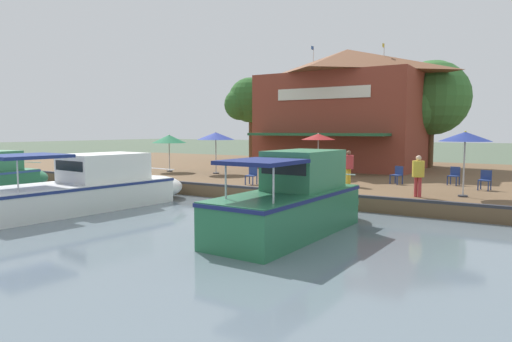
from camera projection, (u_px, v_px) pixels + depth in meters
name	position (u px, v px, depth m)	size (l,w,h in m)	color
ground_plane	(277.00, 205.00, 19.12)	(220.00, 220.00, 0.00)	#4C5B47
quay_deck	(362.00, 176.00, 28.45)	(22.00, 56.00, 0.60)	brown
quay_edge_fender	(278.00, 190.00, 19.15)	(0.20, 50.40, 0.10)	#2D2D33
waterfront_restaurant	(346.00, 108.00, 31.48)	(10.47, 10.59, 8.51)	brown
patio_umbrella_back_row	(216.00, 136.00, 26.67)	(2.21, 2.21, 2.47)	#B7B7B7
patio_umbrella_by_entrance	(318.00, 137.00, 24.37)	(1.83, 1.83, 2.40)	#B7B7B7
patio_umbrella_mid_patio_right	(465.00, 137.00, 17.31)	(1.94, 1.94, 2.53)	#B7B7B7
patio_umbrella_near_quay_edge	(169.00, 139.00, 28.01)	(2.09, 2.09, 2.31)	#B7B7B7
cafe_chair_under_first_umbrella	(397.00, 174.00, 21.61)	(0.57, 0.57, 0.85)	navy
cafe_chair_back_row_seat	(485.00, 179.00, 19.40)	(0.51, 0.51, 0.85)	navy
cafe_chair_mid_patio	(454.00, 175.00, 21.21)	(0.52, 0.52, 0.85)	navy
cafe_chair_facing_river	(252.00, 174.00, 21.42)	(0.46, 0.46, 0.85)	navy
cafe_chair_beside_entrance	(302.00, 168.00, 25.01)	(0.46, 0.46, 0.85)	navy
person_near_entrance	(418.00, 171.00, 17.34)	(0.45, 0.45, 1.60)	#B23338
person_mid_patio	(348.00, 164.00, 20.87)	(0.46, 0.46, 1.62)	gold
motorboat_fourth_along	(96.00, 188.00, 18.18)	(9.21, 3.64, 2.22)	white
motorboat_distant_upstream	(299.00, 201.00, 13.88)	(6.90, 2.39, 2.45)	#287047
tree_downstream_bank	(428.00, 100.00, 30.85)	(5.29, 5.04, 7.26)	brown
tree_upstream_bank	(248.00, 101.00, 38.52)	(3.98, 3.79, 7.00)	brown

